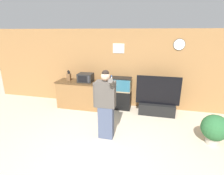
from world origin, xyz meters
TOP-DOWN VIEW (x-y plane):
  - ground_plane at (0.00, 0.00)m, footprint 18.00×18.00m
  - wall_back_paneled at (0.00, 2.73)m, footprint 10.00×0.08m
  - counter_island at (-1.39, 2.19)m, footprint 1.48×0.61m
  - microwave at (-1.14, 2.19)m, footprint 0.48×0.38m
  - knife_block at (-1.74, 2.20)m, footprint 0.12×0.12m
  - aquarium_on_stand at (-0.06, 2.39)m, footprint 0.82×0.39m
  - tv_on_stand at (1.19, 2.21)m, footprint 1.33×0.40m
  - person_standing at (-0.04, 0.62)m, footprint 0.54×0.41m
  - potted_plant at (2.46, 0.94)m, footprint 0.60×0.60m

SIDE VIEW (x-z plane):
  - ground_plane at x=0.00m, z-range 0.00..0.00m
  - tv_on_stand at x=1.19m, z-range -0.26..0.98m
  - potted_plant at x=2.46m, z-range 0.04..0.75m
  - counter_island at x=-1.39m, z-range 0.00..0.93m
  - aquarium_on_stand at x=-0.06m, z-range 0.00..1.09m
  - person_standing at x=-0.04m, z-range 0.04..1.74m
  - knife_block at x=-1.74m, z-range 0.88..1.23m
  - microwave at x=-1.14m, z-range 0.93..1.21m
  - wall_back_paneled at x=0.00m, z-range 0.00..2.60m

